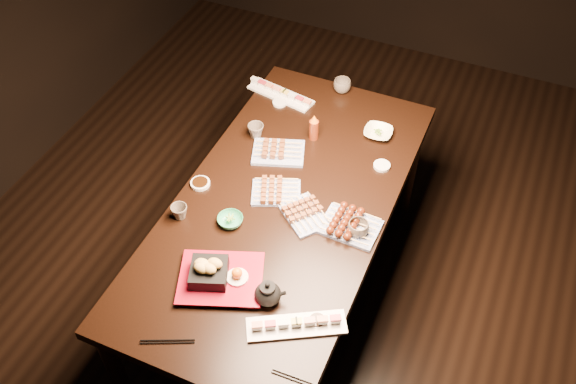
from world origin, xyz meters
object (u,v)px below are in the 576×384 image
object	(u,v)px
yakitori_plate_center	(276,190)
condiment_bottle	(314,127)
dining_table	(284,255)
teacup_near_left	(179,212)
teacup_mid_right	(358,229)
edamame_bowl_green	(230,220)
teacup_far_right	(342,86)
sushi_platter_near	(296,324)
teapot	(268,292)
tempura_tray	(220,272)
edamame_bowl_cream	(378,133)
teacup_far_left	(256,131)
yakitori_plate_left	(278,149)
sushi_platter_far	(281,92)
yakitori_plate_right	(304,212)

from	to	relation	value
yakitori_plate_center	condiment_bottle	xyz separation A→B (m)	(0.01, 0.41, 0.04)
dining_table	teacup_near_left	distance (m)	0.61
teacup_near_left	teacup_mid_right	size ratio (longest dim) A/B	0.80
edamame_bowl_green	teacup_far_right	distance (m)	1.04
sushi_platter_near	teapot	distance (m)	0.16
teacup_near_left	tempura_tray	bearing A→B (deg)	-35.70
dining_table	teacup_near_left	size ratio (longest dim) A/B	25.23
teacup_far_right	condiment_bottle	size ratio (longest dim) A/B	0.64
yakitori_plate_center	edamame_bowl_cream	bearing A→B (deg)	39.63
edamame_bowl_green	tempura_tray	xyz separation A→B (m)	(0.10, -0.28, 0.04)
dining_table	edamame_bowl_green	distance (m)	0.47
teacup_far_left	dining_table	bearing A→B (deg)	-49.22
yakitori_plate_left	teacup_near_left	bearing A→B (deg)	-132.37
dining_table	sushi_platter_far	xyz separation A→B (m)	(-0.31, 0.68, 0.40)
yakitori_plate_center	yakitori_plate_right	size ratio (longest dim) A/B	1.00
yakitori_plate_right	teacup_near_left	distance (m)	0.53
sushi_platter_far	tempura_tray	size ratio (longest dim) A/B	1.10
sushi_platter_near	edamame_bowl_green	xyz separation A→B (m)	(-0.46, 0.35, -0.01)
yakitori_plate_left	condiment_bottle	size ratio (longest dim) A/B	1.72
tempura_tray	teapot	distance (m)	0.21
tempura_tray	yakitori_plate_center	bearing A→B (deg)	68.41
edamame_bowl_green	teacup_near_left	distance (m)	0.22
yakitori_plate_right	teacup_far_left	bearing A→B (deg)	176.26
yakitori_plate_left	tempura_tray	bearing A→B (deg)	-102.40
dining_table	teacup_mid_right	size ratio (longest dim) A/B	20.14
yakitori_plate_right	edamame_bowl_green	bearing A→B (deg)	-110.49
yakitori_plate_left	teacup_mid_right	xyz separation A→B (m)	(0.50, -0.31, 0.00)
dining_table	yakitori_plate_right	world-z (taller)	yakitori_plate_right
yakitori_plate_center	yakitori_plate_left	distance (m)	0.26
teacup_mid_right	sushi_platter_near	bearing A→B (deg)	-96.85
yakitori_plate_center	yakitori_plate_right	bearing A→B (deg)	-45.64
tempura_tray	teacup_far_left	size ratio (longest dim) A/B	4.23
condiment_bottle	teacup_far_left	bearing A→B (deg)	-158.59
dining_table	tempura_tray	xyz separation A→B (m)	(-0.06, -0.48, 0.43)
edamame_bowl_cream	yakitori_plate_center	bearing A→B (deg)	-118.14
teacup_far_left	teapot	distance (m)	0.94
condiment_bottle	sushi_platter_near	bearing A→B (deg)	-71.56
edamame_bowl_cream	yakitori_plate_left	bearing A→B (deg)	-141.53
teacup_far_left	condiment_bottle	bearing A→B (deg)	21.41
sushi_platter_near	yakitori_plate_left	bearing A→B (deg)	88.86
teacup_mid_right	teacup_near_left	bearing A→B (deg)	-163.67
teacup_mid_right	teacup_far_right	size ratio (longest dim) A/B	0.99
teacup_far_right	tempura_tray	bearing A→B (deg)	-90.88
yakitori_plate_right	teacup_far_left	size ratio (longest dim) A/B	2.76
tempura_tray	teapot	world-z (taller)	tempura_tray
teacup_mid_right	teacup_far_left	size ratio (longest dim) A/B	1.15
yakitori_plate_center	teacup_far_right	bearing A→B (deg)	66.74
edamame_bowl_cream	teacup_near_left	world-z (taller)	teacup_near_left
sushi_platter_far	yakitori_plate_left	world-z (taller)	yakitori_plate_left
yakitori_plate_left	teacup_near_left	distance (m)	0.57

